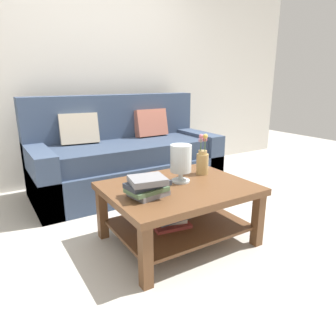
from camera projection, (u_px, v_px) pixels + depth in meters
name	position (u px, v px, depth m)	size (l,w,h in m)	color
ground_plane	(164.00, 223.00, 2.73)	(10.00, 10.00, 0.00)	#B7B2A8
back_wall	(93.00, 69.00, 3.69)	(6.40, 0.12, 2.70)	beige
couch	(125.00, 158.00, 3.49)	(2.07, 0.90, 1.06)	#384760
coffee_table	(178.00, 202.00, 2.33)	(1.07, 0.85, 0.46)	brown
book_stack_main	(148.00, 186.00, 2.07)	(0.31, 0.26, 0.14)	slate
glass_hurricane_vase	(181.00, 160.00, 2.34)	(0.16, 0.16, 0.29)	silver
flower_pitcher	(202.00, 160.00, 2.55)	(0.10, 0.11, 0.35)	tan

